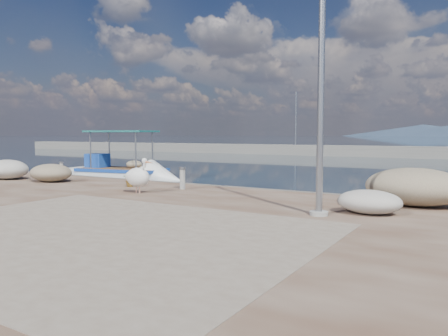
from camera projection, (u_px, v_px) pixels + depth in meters
ground at (152, 225)px, 11.92m from camera, size 1400.00×1400.00×0.00m
quay_patch at (92, 231)px, 8.81m from camera, size 9.00×7.00×0.01m
breakwater at (402, 152)px, 45.95m from camera, size 120.00×2.20×7.50m
boat_left at (121, 175)px, 23.60m from camera, size 6.72×3.11×3.11m
pelican at (138, 177)px, 14.53m from camera, size 1.22×0.60×1.18m
lamp_post at (321, 78)px, 10.34m from camera, size 0.44×0.96×7.00m
bollard_near at (182, 177)px, 15.62m from camera, size 0.26×0.26×0.80m
bollard_far at (61, 168)px, 20.70m from camera, size 0.22×0.22×0.67m
potted_plant at (131, 180)px, 16.34m from camera, size 0.57×0.52×0.54m
net_pile_b at (51, 173)px, 18.06m from camera, size 1.90×1.48×0.74m
net_pile_d at (369, 202)px, 10.79m from camera, size 1.58×1.18×0.59m
net_pile_a at (7, 169)px, 19.09m from camera, size 2.10×1.52×0.86m
net_pile_c at (415, 187)px, 11.96m from camera, size 2.66×1.90×1.05m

